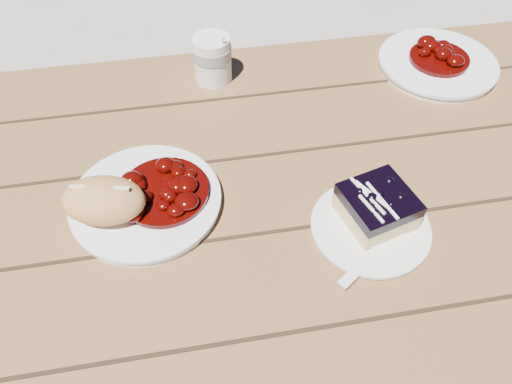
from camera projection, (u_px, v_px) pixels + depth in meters
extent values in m
cube|color=brown|center=(88.00, 225.00, 0.78)|extent=(2.00, 0.80, 0.05)
cube|color=brown|center=(456.00, 170.00, 1.37)|extent=(0.07, 0.07, 0.70)
cube|color=brown|center=(124.00, 103.00, 1.41)|extent=(1.80, 0.25, 0.04)
cube|color=brown|center=(379.00, 130.00, 1.68)|extent=(0.06, 0.06, 0.42)
cylinder|color=white|center=(146.00, 202.00, 0.77)|extent=(0.23, 0.23, 0.02)
ellipsoid|color=tan|center=(104.00, 200.00, 0.72)|extent=(0.14, 0.11, 0.06)
cylinder|color=white|center=(370.00, 228.00, 0.74)|extent=(0.17, 0.17, 0.01)
cube|color=#E7C47E|center=(376.00, 211.00, 0.74)|extent=(0.12, 0.12, 0.03)
cube|color=black|center=(379.00, 200.00, 0.72)|extent=(0.12, 0.12, 0.02)
cylinder|color=white|center=(212.00, 59.00, 0.95)|extent=(0.07, 0.07, 0.09)
cylinder|color=white|center=(437.00, 64.00, 1.00)|extent=(0.23, 0.23, 0.02)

